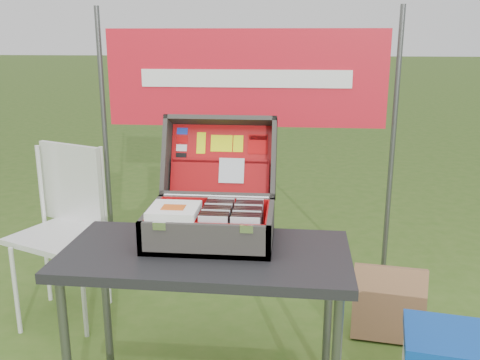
# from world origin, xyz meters

# --- Properties ---
(table) EXTENTS (1.15, 0.59, 0.71)m
(table) POSITION_xyz_m (-0.06, -0.03, 0.36)
(table) COLOR #252527
(table) RESTS_ON ground
(table_top) EXTENTS (1.15, 0.59, 0.04)m
(table_top) POSITION_xyz_m (-0.06, -0.03, 0.69)
(table_top) COLOR #252527
(table_top) RESTS_ON ground
(table_leg_fl) EXTENTS (0.04, 0.04, 0.67)m
(table_leg_fl) POSITION_xyz_m (-0.57, -0.26, 0.34)
(table_leg_fl) COLOR #59595B
(table_leg_fl) RESTS_ON ground
(table_leg_bl) EXTENTS (0.04, 0.04, 0.67)m
(table_leg_bl) POSITION_xyz_m (-0.57, 0.19, 0.34)
(table_leg_bl) COLOR #59595B
(table_leg_bl) RESTS_ON ground
(table_leg_br) EXTENTS (0.04, 0.04, 0.67)m
(table_leg_br) POSITION_xyz_m (0.45, 0.19, 0.34)
(table_leg_br) COLOR #59595B
(table_leg_br) RESTS_ON ground
(suitcase) EXTENTS (0.52, 0.53, 0.45)m
(suitcase) POSITION_xyz_m (-0.05, 0.13, 0.94)
(suitcase) COLOR #3F3D38
(suitcase) RESTS_ON table
(suitcase_base_bottom) EXTENTS (0.52, 0.37, 0.02)m
(suitcase_base_bottom) POSITION_xyz_m (-0.05, 0.07, 0.72)
(suitcase_base_bottom) COLOR #3F3D38
(suitcase_base_bottom) RESTS_ON table_top
(suitcase_base_wall_front) EXTENTS (0.52, 0.02, 0.14)m
(suitcase_base_wall_front) POSITION_xyz_m (-0.05, -0.11, 0.78)
(suitcase_base_wall_front) COLOR #3F3D38
(suitcase_base_wall_front) RESTS_ON table_top
(suitcase_base_wall_back) EXTENTS (0.52, 0.02, 0.14)m
(suitcase_base_wall_back) POSITION_xyz_m (-0.05, 0.24, 0.78)
(suitcase_base_wall_back) COLOR #3F3D38
(suitcase_base_wall_back) RESTS_ON table_top
(suitcase_base_wall_left) EXTENTS (0.02, 0.37, 0.14)m
(suitcase_base_wall_left) POSITION_xyz_m (-0.30, 0.07, 0.78)
(suitcase_base_wall_left) COLOR #3F3D38
(suitcase_base_wall_left) RESTS_ON table_top
(suitcase_base_wall_right) EXTENTS (0.02, 0.37, 0.14)m
(suitcase_base_wall_right) POSITION_xyz_m (0.19, 0.07, 0.78)
(suitcase_base_wall_right) COLOR #3F3D38
(suitcase_base_wall_right) RESTS_ON table_top
(suitcase_liner_floor) EXTENTS (0.47, 0.33, 0.01)m
(suitcase_liner_floor) POSITION_xyz_m (-0.05, 0.07, 0.74)
(suitcase_liner_floor) COLOR red
(suitcase_liner_floor) RESTS_ON suitcase_base_bottom
(suitcase_latch_left) EXTENTS (0.05, 0.01, 0.03)m
(suitcase_latch_left) POSITION_xyz_m (-0.22, -0.12, 0.84)
(suitcase_latch_left) COLOR silver
(suitcase_latch_left) RESTS_ON suitcase_base_wall_front
(suitcase_latch_right) EXTENTS (0.05, 0.01, 0.03)m
(suitcase_latch_right) POSITION_xyz_m (0.11, -0.12, 0.84)
(suitcase_latch_right) COLOR silver
(suitcase_latch_right) RESTS_ON suitcase_base_wall_front
(suitcase_hinge) EXTENTS (0.46, 0.02, 0.02)m
(suitcase_hinge) POSITION_xyz_m (-0.05, 0.25, 0.85)
(suitcase_hinge) COLOR silver
(suitcase_hinge) RESTS_ON suitcase_base_wall_back
(suitcase_lid_back) EXTENTS (0.52, 0.15, 0.35)m
(suitcase_lid_back) POSITION_xyz_m (-0.05, 0.44, 0.97)
(suitcase_lid_back) COLOR #3F3D38
(suitcase_lid_back) RESTS_ON suitcase_base_wall_back
(suitcase_lid_rim_far) EXTENTS (0.52, 0.14, 0.07)m
(suitcase_lid_rim_far) POSITION_xyz_m (-0.05, 0.45, 1.16)
(suitcase_lid_rim_far) COLOR #3F3D38
(suitcase_lid_rim_far) RESTS_ON suitcase_lid_back
(suitcase_lid_rim_near) EXTENTS (0.52, 0.14, 0.07)m
(suitcase_lid_rim_near) POSITION_xyz_m (-0.05, 0.32, 0.83)
(suitcase_lid_rim_near) COLOR #3F3D38
(suitcase_lid_rim_near) RESTS_ON suitcase_lid_back
(suitcase_lid_rim_left) EXTENTS (0.02, 0.26, 0.39)m
(suitcase_lid_rim_left) POSITION_xyz_m (-0.30, 0.38, 1.00)
(suitcase_lid_rim_left) COLOR #3F3D38
(suitcase_lid_rim_left) RESTS_ON suitcase_lid_back
(suitcase_lid_rim_right) EXTENTS (0.02, 0.26, 0.39)m
(suitcase_lid_rim_right) POSITION_xyz_m (0.19, 0.38, 1.00)
(suitcase_lid_rim_right) COLOR #3F3D38
(suitcase_lid_rim_right) RESTS_ON suitcase_lid_back
(suitcase_lid_liner) EXTENTS (0.47, 0.12, 0.30)m
(suitcase_lid_liner) POSITION_xyz_m (-0.05, 0.42, 0.98)
(suitcase_lid_liner) COLOR red
(suitcase_lid_liner) RESTS_ON suitcase_lid_back
(suitcase_liner_wall_front) EXTENTS (0.47, 0.01, 0.12)m
(suitcase_liner_wall_front) POSITION_xyz_m (-0.05, -0.09, 0.79)
(suitcase_liner_wall_front) COLOR red
(suitcase_liner_wall_front) RESTS_ON suitcase_base_bottom
(suitcase_liner_wall_back) EXTENTS (0.47, 0.01, 0.12)m
(suitcase_liner_wall_back) POSITION_xyz_m (-0.05, 0.23, 0.79)
(suitcase_liner_wall_back) COLOR red
(suitcase_liner_wall_back) RESTS_ON suitcase_base_bottom
(suitcase_liner_wall_left) EXTENTS (0.01, 0.33, 0.12)m
(suitcase_liner_wall_left) POSITION_xyz_m (-0.29, 0.07, 0.79)
(suitcase_liner_wall_left) COLOR red
(suitcase_liner_wall_left) RESTS_ON suitcase_base_bottom
(suitcase_liner_wall_right) EXTENTS (0.01, 0.33, 0.12)m
(suitcase_liner_wall_right) POSITION_xyz_m (0.18, 0.07, 0.79)
(suitcase_liner_wall_right) COLOR red
(suitcase_liner_wall_right) RESTS_ON suitcase_base_bottom
(suitcase_lid_pocket) EXTENTS (0.45, 0.08, 0.15)m
(suitcase_lid_pocket) POSITION_xyz_m (-0.05, 0.38, 0.91)
(suitcase_lid_pocket) COLOR #90080A
(suitcase_lid_pocket) RESTS_ON suitcase_lid_liner
(suitcase_pocket_edge) EXTENTS (0.44, 0.03, 0.03)m
(suitcase_pocket_edge) POSITION_xyz_m (-0.05, 0.40, 0.98)
(suitcase_pocket_edge) COLOR #90080A
(suitcase_pocket_edge) RESTS_ON suitcase_lid_pocket
(suitcase_pocket_cd) EXTENTS (0.11, 0.05, 0.11)m
(suitcase_pocket_cd) POSITION_xyz_m (0.00, 0.37, 0.94)
(suitcase_pocket_cd) COLOR silver
(suitcase_pocket_cd) RESTS_ON suitcase_lid_pocket
(lid_sticker_cc_a) EXTENTS (0.05, 0.01, 0.03)m
(lid_sticker_cc_a) POSITION_xyz_m (-0.24, 0.47, 1.10)
(lid_sticker_cc_a) COLOR #1933B2
(lid_sticker_cc_a) RESTS_ON suitcase_lid_liner
(lid_sticker_cc_b) EXTENTS (0.05, 0.01, 0.03)m
(lid_sticker_cc_b) POSITION_xyz_m (-0.24, 0.45, 1.06)
(lid_sticker_cc_b) COLOR #BE0607
(lid_sticker_cc_b) RESTS_ON suitcase_lid_liner
(lid_sticker_cc_c) EXTENTS (0.05, 0.01, 0.03)m
(lid_sticker_cc_c) POSITION_xyz_m (-0.24, 0.44, 1.03)
(lid_sticker_cc_c) COLOR white
(lid_sticker_cc_c) RESTS_ON suitcase_lid_liner
(lid_sticker_cc_d) EXTENTS (0.05, 0.01, 0.03)m
(lid_sticker_cc_d) POSITION_xyz_m (-0.24, 0.42, 0.99)
(lid_sticker_cc_d) COLOR black
(lid_sticker_cc_d) RESTS_ON suitcase_lid_liner
(lid_card_neon_tall) EXTENTS (0.04, 0.04, 0.10)m
(lid_card_neon_tall) POSITION_xyz_m (-0.15, 0.45, 1.05)
(lid_card_neon_tall) COLOR #E4F50A
(lid_card_neon_tall) RESTS_ON suitcase_lid_liner
(lid_card_neon_main) EXTENTS (0.10, 0.03, 0.07)m
(lid_card_neon_main) POSITION_xyz_m (-0.05, 0.45, 1.05)
(lid_card_neon_main) COLOR #E4F50A
(lid_card_neon_main) RESTS_ON suitcase_lid_liner
(lid_card_neon_small) EXTENTS (0.05, 0.03, 0.07)m
(lid_card_neon_small) POSITION_xyz_m (0.02, 0.45, 1.05)
(lid_card_neon_small) COLOR #E4F50A
(lid_card_neon_small) RESTS_ON suitcase_lid_liner
(lid_sticker_band) EXTENTS (0.09, 0.04, 0.09)m
(lid_sticker_band) POSITION_xyz_m (0.12, 0.45, 1.05)
(lid_sticker_band) COLOR #BE0607
(lid_sticker_band) RESTS_ON suitcase_lid_liner
(lid_sticker_band_bar) EXTENTS (0.08, 0.01, 0.02)m
(lid_sticker_band_bar) POSITION_xyz_m (0.12, 0.46, 1.08)
(lid_sticker_band_bar) COLOR black
(lid_sticker_band_bar) RESTS_ON suitcase_lid_liner
(cd_left_0) EXTENTS (0.11, 0.01, 0.13)m
(cd_left_0) POSITION_xyz_m (-0.02, -0.07, 0.80)
(cd_left_0) COLOR silver
(cd_left_0) RESTS_ON suitcase_liner_floor
(cd_left_1) EXTENTS (0.11, 0.01, 0.13)m
(cd_left_1) POSITION_xyz_m (-0.02, -0.05, 0.80)
(cd_left_1) COLOR black
(cd_left_1) RESTS_ON suitcase_liner_floor
(cd_left_2) EXTENTS (0.11, 0.01, 0.13)m
(cd_left_2) POSITION_xyz_m (-0.02, -0.03, 0.80)
(cd_left_2) COLOR black
(cd_left_2) RESTS_ON suitcase_liner_floor
(cd_left_3) EXTENTS (0.11, 0.01, 0.13)m
(cd_left_3) POSITION_xyz_m (-0.02, -0.01, 0.80)
(cd_left_3) COLOR black
(cd_left_3) RESTS_ON suitcase_liner_floor
(cd_left_4) EXTENTS (0.11, 0.01, 0.13)m
(cd_left_4) POSITION_xyz_m (-0.02, 0.01, 0.80)
(cd_left_4) COLOR silver
(cd_left_4) RESTS_ON suitcase_liner_floor
(cd_left_5) EXTENTS (0.11, 0.01, 0.13)m
(cd_left_5) POSITION_xyz_m (-0.02, 0.03, 0.80)
(cd_left_5) COLOR black
(cd_left_5) RESTS_ON suitcase_liner_floor
(cd_left_6) EXTENTS (0.11, 0.01, 0.13)m
(cd_left_6) POSITION_xyz_m (-0.02, 0.05, 0.80)
(cd_left_6) COLOR black
(cd_left_6) RESTS_ON suitcase_liner_floor
(cd_left_7) EXTENTS (0.11, 0.01, 0.13)m
(cd_left_7) POSITION_xyz_m (-0.02, 0.07, 0.80)
(cd_left_7) COLOR black
(cd_left_7) RESTS_ON suitcase_liner_floor
(cd_left_8) EXTENTS (0.11, 0.01, 0.13)m
(cd_left_8) POSITION_xyz_m (-0.02, 0.09, 0.80)
(cd_left_8) COLOR silver
(cd_left_8) RESTS_ON suitcase_liner_floor
(cd_left_9) EXTENTS (0.11, 0.01, 0.13)m
(cd_left_9) POSITION_xyz_m (-0.02, 0.11, 0.80)
(cd_left_9) COLOR black
(cd_left_9) RESTS_ON suitcase_liner_floor
(cd_left_10) EXTENTS (0.11, 0.01, 0.13)m
(cd_left_10) POSITION_xyz_m (-0.02, 0.13, 0.80)
(cd_left_10) COLOR black
(cd_left_10) RESTS_ON suitcase_liner_floor
(cd_left_11) EXTENTS (0.11, 0.01, 0.13)m
(cd_left_11) POSITION_xyz_m (-0.02, 0.15, 0.80)
(cd_left_11) COLOR black
(cd_left_11) RESTS_ON suitcase_liner_floor
(cd_left_12) EXTENTS (0.11, 0.01, 0.13)m
(cd_left_12) POSITION_xyz_m (-0.02, 0.17, 0.80)
(cd_left_12) COLOR silver
(cd_left_12) RESTS_ON suitcase_liner_floor
(cd_right_0) EXTENTS (0.11, 0.01, 0.13)m
(cd_right_0) POSITION_xyz_m (0.10, -0.07, 0.80)
(cd_right_0) COLOR silver
(cd_right_0) RESTS_ON suitcase_liner_floor
(cd_right_1) EXTENTS (0.11, 0.01, 0.13)m
(cd_right_1) POSITION_xyz_m (0.10, -0.05, 0.80)
(cd_right_1) COLOR black
(cd_right_1) RESTS_ON suitcase_liner_floor
(cd_right_2) EXTENTS (0.11, 0.01, 0.13)m
(cd_right_2) POSITION_xyz_m (0.10, -0.03, 0.80)
(cd_right_2) COLOR black
(cd_right_2) RESTS_ON suitcase_liner_floor
(cd_right_3) EXTENTS (0.11, 0.01, 0.13)m
(cd_right_3) POSITION_xyz_m (0.10, -0.01, 0.80)
(cd_right_3) COLOR black
(cd_right_3) RESTS_ON suitcase_liner_floor
(cd_right_4) EXTENTS (0.11, 0.01, 0.13)m
(cd_right_4) POSITION_xyz_m (0.10, 0.01, 0.80)
(cd_right_4) COLOR silver
(cd_right_4) RESTS_ON suitcase_liner_floor
(cd_right_5) EXTENTS (0.11, 0.01, 0.13)m
(cd_right_5) POSITION_xyz_m (0.10, 0.03, 0.80)
(cd_right_5) COLOR black
(cd_right_5) RESTS_ON suitcase_liner_floor
(cd_right_6) EXTENTS (0.11, 0.01, 0.13)m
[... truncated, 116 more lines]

